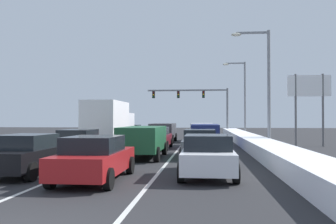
% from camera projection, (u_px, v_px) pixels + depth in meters
% --- Properties ---
extents(ground_plane, '(120.00, 120.00, 0.00)m').
position_uv_depth(ground_plane, '(150.00, 151.00, 22.96)').
color(ground_plane, '#28282B').
extents(lane_stripe_between_right_lane_and_center_lane, '(0.14, 46.76, 0.01)m').
position_uv_depth(lane_stripe_between_right_lane_and_center_lane, '(181.00, 146.00, 27.02)').
color(lane_stripe_between_right_lane_and_center_lane, silver).
rests_on(lane_stripe_between_right_lane_and_center_lane, ground).
extents(lane_stripe_between_center_lane_and_left_lane, '(0.14, 46.76, 0.01)m').
position_uv_depth(lane_stripe_between_center_lane_and_left_lane, '(137.00, 146.00, 27.36)').
color(lane_stripe_between_center_lane_and_left_lane, silver).
rests_on(lane_stripe_between_center_lane_and_left_lane, ground).
extents(snow_bank_right_shoulder, '(1.82, 46.76, 0.76)m').
position_uv_depth(snow_bank_right_shoulder, '(252.00, 142.00, 26.50)').
color(snow_bank_right_shoulder, white).
rests_on(snow_bank_right_shoulder, ground).
extents(snow_bank_left_shoulder, '(2.17, 46.76, 0.53)m').
position_uv_depth(snow_bank_left_shoulder, '(70.00, 142.00, 27.90)').
color(snow_bank_left_shoulder, white).
rests_on(snow_bank_left_shoulder, ground).
extents(sedan_white_right_lane_nearest, '(2.00, 4.50, 1.51)m').
position_uv_depth(sedan_white_right_lane_nearest, '(208.00, 155.00, 13.07)').
color(sedan_white_right_lane_nearest, silver).
rests_on(sedan_white_right_lane_nearest, ground).
extents(sedan_gray_right_lane_second, '(2.00, 4.50, 1.51)m').
position_uv_depth(sedan_gray_right_lane_second, '(200.00, 143.00, 19.50)').
color(sedan_gray_right_lane_second, slate).
rests_on(sedan_gray_right_lane_second, ground).
extents(suv_navy_right_lane_third, '(2.16, 4.90, 1.67)m').
position_uv_depth(suv_navy_right_lane_third, '(205.00, 133.00, 26.41)').
color(suv_navy_right_lane_third, navy).
rests_on(suv_navy_right_lane_third, ground).
extents(suv_silver_right_lane_fourth, '(2.16, 4.90, 1.67)m').
position_uv_depth(suv_silver_right_lane_fourth, '(202.00, 130.00, 32.79)').
color(suv_silver_right_lane_fourth, '#B7BABF').
rests_on(suv_silver_right_lane_fourth, ground).
extents(sedan_red_center_lane_nearest, '(2.00, 4.50, 1.51)m').
position_uv_depth(sedan_red_center_lane_nearest, '(95.00, 158.00, 12.06)').
color(sedan_red_center_lane_nearest, maroon).
rests_on(sedan_red_center_lane_nearest, ground).
extents(suv_green_center_lane_second, '(2.16, 4.90, 1.67)m').
position_uv_depth(suv_green_center_lane_second, '(143.00, 139.00, 19.00)').
color(suv_green_center_lane_second, '#1E5633').
rests_on(suv_green_center_lane_second, ground).
extents(sedan_maroon_center_lane_third, '(2.00, 4.50, 1.51)m').
position_uv_depth(sedan_maroon_center_lane_third, '(156.00, 138.00, 24.86)').
color(sedan_maroon_center_lane_third, maroon).
rests_on(sedan_maroon_center_lane_third, ground).
extents(suv_charcoal_center_lane_fourth, '(2.16, 4.90, 1.67)m').
position_uv_depth(suv_charcoal_center_lane_fourth, '(163.00, 131.00, 31.80)').
color(suv_charcoal_center_lane_fourth, '#38383D').
rests_on(suv_charcoal_center_lane_fourth, ground).
extents(sedan_black_left_lane_nearest, '(2.00, 4.50, 1.51)m').
position_uv_depth(sedan_black_left_lane_nearest, '(28.00, 154.00, 13.48)').
color(sedan_black_left_lane_nearest, black).
rests_on(sedan_black_left_lane_nearest, ground).
extents(sedan_tan_left_lane_second, '(2.00, 4.50, 1.51)m').
position_uv_depth(sedan_tan_left_lane_second, '(79.00, 143.00, 19.48)').
color(sedan_tan_left_lane_second, '#937F60').
rests_on(sedan_tan_left_lane_second, ground).
extents(box_truck_left_lane_third, '(2.53, 7.20, 3.36)m').
position_uv_depth(box_truck_left_lane_third, '(109.00, 121.00, 26.84)').
color(box_truck_left_lane_third, silver).
rests_on(box_truck_left_lane_third, ground).
extents(sedan_gray_left_lane_fourth, '(2.00, 4.50, 1.51)m').
position_uv_depth(sedan_gray_left_lane_fourth, '(131.00, 132.00, 34.44)').
color(sedan_gray_left_lane_fourth, slate).
rests_on(sedan_gray_left_lane_fourth, ground).
extents(traffic_light_gantry, '(10.94, 0.47, 6.20)m').
position_uv_depth(traffic_light_gantry, '(199.00, 99.00, 48.13)').
color(traffic_light_gantry, slate).
rests_on(traffic_light_gantry, ground).
extents(street_lamp_right_near, '(2.66, 0.36, 8.17)m').
position_uv_depth(street_lamp_right_near, '(264.00, 78.00, 24.41)').
color(street_lamp_right_near, gray).
rests_on(street_lamp_right_near, ground).
extents(street_lamp_right_mid, '(2.66, 0.36, 8.70)m').
position_uv_depth(street_lamp_right_mid, '(242.00, 92.00, 41.30)').
color(street_lamp_right_mid, gray).
rests_on(street_lamp_right_mid, ground).
extents(roadside_sign_right, '(3.20, 0.16, 5.50)m').
position_uv_depth(roadside_sign_right, '(309.00, 93.00, 27.01)').
color(roadside_sign_right, '#59595B').
rests_on(roadside_sign_right, ground).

